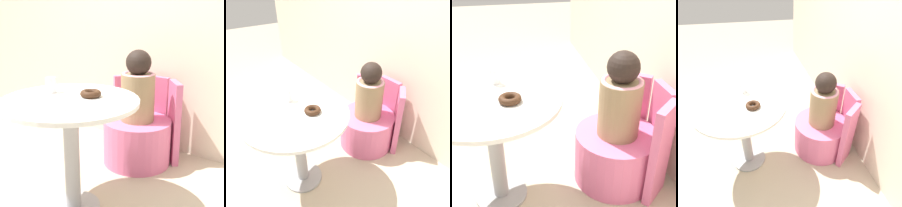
% 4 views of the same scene
% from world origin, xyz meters
% --- Properties ---
extents(ground_plane, '(12.00, 12.00, 0.00)m').
position_xyz_m(ground_plane, '(0.00, 0.00, 0.00)').
color(ground_plane, '#B7A88E').
extents(back_wall, '(6.00, 0.06, 2.40)m').
position_xyz_m(back_wall, '(0.00, 1.13, 1.20)').
color(back_wall, beige).
rests_on(back_wall, ground_plane).
extents(round_table, '(0.79, 0.79, 0.70)m').
position_xyz_m(round_table, '(-0.03, -0.04, 0.55)').
color(round_table, '#99999E').
rests_on(round_table, ground_plane).
extents(tub_chair, '(0.53, 0.53, 0.36)m').
position_xyz_m(tub_chair, '(-0.04, 0.72, 0.18)').
color(tub_chair, '#DB6693').
rests_on(tub_chair, ground_plane).
extents(booth_backrest, '(0.63, 0.23, 0.65)m').
position_xyz_m(booth_backrest, '(-0.04, 0.94, 0.33)').
color(booth_backrest, '#DB6693').
rests_on(booth_backrest, ground_plane).
extents(child_figure, '(0.26, 0.26, 0.55)m').
position_xyz_m(child_figure, '(-0.04, 0.72, 0.60)').
color(child_figure, '#937A56').
rests_on(child_figure, tub_chair).
extents(donut, '(0.12, 0.12, 0.04)m').
position_xyz_m(donut, '(0.04, 0.07, 0.72)').
color(donut, '#3D2314').
rests_on(donut, round_table).
extents(cup, '(0.06, 0.06, 0.09)m').
position_xyz_m(cup, '(-0.21, -0.00, 0.74)').
color(cup, white).
rests_on(cup, round_table).
extents(paper_napkin, '(0.16, 0.16, 0.01)m').
position_xyz_m(paper_napkin, '(0.04, -0.21, 0.70)').
color(paper_napkin, white).
rests_on(paper_napkin, round_table).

